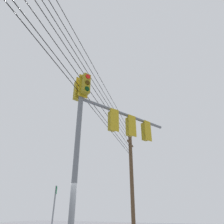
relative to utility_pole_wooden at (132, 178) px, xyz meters
name	(u,v)px	position (x,y,z in m)	size (l,w,h in m)	color
signal_mast_assembly	(105,125)	(-10.40, -2.71, 0.66)	(4.94, 2.77, 6.90)	slate
utility_pole_wooden	(132,178)	(0.00, 0.00, 0.00)	(2.05, 0.37, 8.45)	#4C3823
route_sign_primary	(53,212)	(-8.97, 0.76, -2.70)	(0.23, 0.17, 2.81)	slate
overhead_wire_span	(71,55)	(-12.69, -2.36, 2.80)	(25.38, 4.74, 3.06)	black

